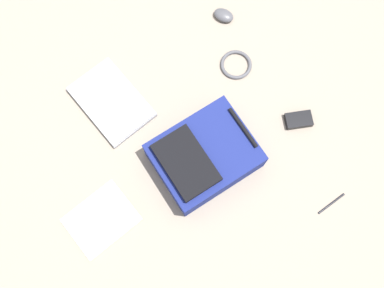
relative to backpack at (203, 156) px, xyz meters
name	(u,v)px	position (x,y,z in m)	size (l,w,h in m)	color
ground_plane	(186,142)	(-0.11, -0.04, -0.08)	(3.51, 3.51, 0.00)	gray
backpack	(203,156)	(0.00, 0.00, 0.00)	(0.39, 0.45, 0.17)	navy
laptop	(111,102)	(-0.39, -0.28, -0.06)	(0.41, 0.33, 0.03)	#929296
book_manual	(102,220)	(0.08, -0.48, -0.06)	(0.28, 0.31, 0.02)	silver
computer_mouse	(224,15)	(-0.60, 0.35, -0.06)	(0.06, 0.09, 0.04)	#4C4C51
cable_coil	(236,65)	(-0.36, 0.30, -0.07)	(0.14, 0.14, 0.02)	#4C4C51
power_brick	(299,120)	(-0.01, 0.45, -0.06)	(0.07, 0.11, 0.03)	black
pen_black	(331,204)	(0.37, 0.43, -0.07)	(0.01, 0.01, 0.14)	black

